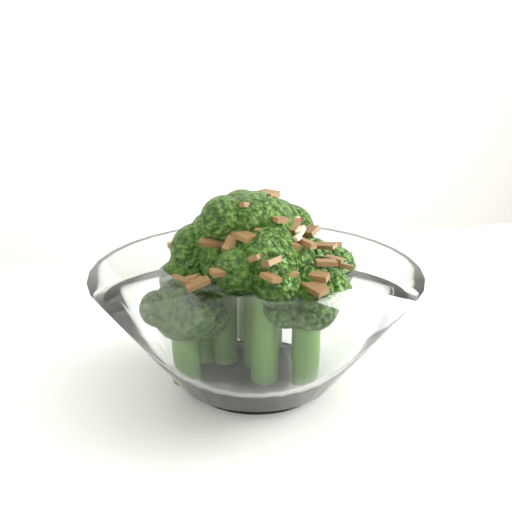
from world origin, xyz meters
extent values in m
cube|color=white|center=(0.09, 0.05, 0.73)|extent=(1.24, 0.86, 0.04)
cylinder|color=white|center=(0.03, 0.14, 0.75)|extent=(0.09, 0.09, 0.01)
cylinder|color=#305A18|center=(-0.01, 0.16, 0.79)|extent=(0.02, 0.02, 0.06)
sphere|color=#2D5910|center=(-0.01, 0.16, 0.83)|extent=(0.05, 0.05, 0.05)
cylinder|color=#305A18|center=(0.07, 0.17, 0.78)|extent=(0.02, 0.02, 0.04)
sphere|color=#2D5910|center=(0.07, 0.17, 0.82)|extent=(0.04, 0.04, 0.04)
cylinder|color=#305A18|center=(0.03, 0.11, 0.80)|extent=(0.02, 0.02, 0.08)
sphere|color=#2D5910|center=(0.03, 0.11, 0.85)|extent=(0.05, 0.05, 0.05)
cylinder|color=#305A18|center=(0.05, 0.10, 0.79)|extent=(0.02, 0.02, 0.05)
sphere|color=#2D5910|center=(0.05, 0.10, 0.83)|extent=(0.05, 0.05, 0.05)
cylinder|color=#305A18|center=(0.03, 0.14, 0.81)|extent=(0.02, 0.02, 0.09)
sphere|color=#2D5910|center=(0.03, 0.14, 0.87)|extent=(0.05, 0.05, 0.05)
cylinder|color=#305A18|center=(0.01, 0.15, 0.80)|extent=(0.02, 0.02, 0.08)
sphere|color=#2D5910|center=(0.01, 0.15, 0.85)|extent=(0.05, 0.05, 0.05)
cylinder|color=#305A18|center=(0.03, 0.19, 0.79)|extent=(0.02, 0.02, 0.05)
sphere|color=#2D5910|center=(0.03, 0.19, 0.82)|extent=(0.04, 0.04, 0.04)
cylinder|color=#305A18|center=(0.06, 0.14, 0.79)|extent=(0.02, 0.02, 0.06)
sphere|color=#2D5910|center=(0.06, 0.14, 0.84)|extent=(0.05, 0.05, 0.05)
cylinder|color=#305A18|center=(0.04, 0.16, 0.80)|extent=(0.02, 0.02, 0.08)
sphere|color=#2D5910|center=(0.04, 0.16, 0.86)|extent=(0.05, 0.05, 0.05)
cylinder|color=#305A18|center=(-0.03, 0.13, 0.78)|extent=(0.02, 0.02, 0.04)
sphere|color=#2D5910|center=(-0.03, 0.13, 0.82)|extent=(0.04, 0.04, 0.04)
cube|color=brown|center=(0.08, 0.12, 0.85)|extent=(0.01, 0.01, 0.00)
cube|color=brown|center=(0.05, 0.18, 0.86)|extent=(0.02, 0.01, 0.01)
cube|color=brown|center=(0.01, 0.15, 0.87)|extent=(0.02, 0.02, 0.01)
cube|color=brown|center=(0.05, 0.11, 0.86)|extent=(0.01, 0.02, 0.01)
cube|color=brown|center=(0.04, 0.14, 0.89)|extent=(0.02, 0.02, 0.01)
cube|color=brown|center=(0.03, 0.10, 0.86)|extent=(0.01, 0.01, 0.01)
cube|color=brown|center=(0.06, 0.15, 0.86)|extent=(0.02, 0.01, 0.01)
cube|color=brown|center=(-0.02, 0.18, 0.84)|extent=(0.01, 0.01, 0.01)
cube|color=brown|center=(-0.02, 0.10, 0.85)|extent=(0.01, 0.02, 0.01)
cube|color=brown|center=(0.06, 0.18, 0.85)|extent=(0.02, 0.01, 0.01)
cube|color=brown|center=(0.03, 0.10, 0.86)|extent=(0.02, 0.01, 0.01)
cube|color=brown|center=(0.03, 0.09, 0.86)|extent=(0.02, 0.01, 0.01)
cube|color=brown|center=(0.06, 0.09, 0.85)|extent=(0.01, 0.01, 0.01)
cube|color=brown|center=(-0.02, 0.19, 0.85)|extent=(0.02, 0.02, 0.01)
cube|color=brown|center=(0.01, 0.11, 0.87)|extent=(0.01, 0.02, 0.00)
cube|color=brown|center=(0.07, 0.12, 0.86)|extent=(0.02, 0.02, 0.01)
cube|color=brown|center=(0.02, 0.10, 0.86)|extent=(0.01, 0.01, 0.01)
cube|color=brown|center=(0.04, 0.12, 0.88)|extent=(0.01, 0.02, 0.00)
cube|color=brown|center=(0.05, 0.13, 0.87)|extent=(0.01, 0.02, 0.01)
cube|color=brown|center=(0.06, 0.15, 0.87)|extent=(0.01, 0.01, 0.01)
cube|color=brown|center=(0.05, 0.19, 0.85)|extent=(0.02, 0.02, 0.01)
cube|color=brown|center=(-0.03, 0.11, 0.85)|extent=(0.01, 0.01, 0.01)
cube|color=brown|center=(0.05, 0.08, 0.84)|extent=(0.02, 0.02, 0.01)
cube|color=brown|center=(0.04, 0.09, 0.85)|extent=(0.01, 0.02, 0.01)
cube|color=brown|center=(0.01, 0.12, 0.87)|extent=(0.01, 0.02, 0.01)
cube|color=brown|center=(0.03, 0.15, 0.88)|extent=(0.02, 0.01, 0.01)
cube|color=brown|center=(0.08, 0.12, 0.84)|extent=(0.01, 0.01, 0.01)
cube|color=brown|center=(0.08, 0.17, 0.84)|extent=(0.02, 0.02, 0.01)
cube|color=brown|center=(0.03, 0.12, 0.87)|extent=(0.01, 0.01, 0.01)
cube|color=brown|center=(0.06, 0.13, 0.87)|extent=(0.02, 0.02, 0.01)
cube|color=brown|center=(-0.02, 0.10, 0.85)|extent=(0.02, 0.01, 0.01)
cube|color=brown|center=(0.01, 0.16, 0.87)|extent=(0.02, 0.02, 0.01)
cube|color=brown|center=(-0.01, 0.13, 0.86)|extent=(0.02, 0.01, 0.01)
cube|color=brown|center=(0.03, 0.13, 0.88)|extent=(0.02, 0.01, 0.01)
cube|color=brown|center=(0.09, 0.15, 0.84)|extent=(0.02, 0.01, 0.01)
cube|color=brown|center=(0.00, 0.19, 0.85)|extent=(0.02, 0.01, 0.01)
cube|color=brown|center=(0.02, 0.13, 0.89)|extent=(0.01, 0.01, 0.01)
cube|color=brown|center=(0.00, 0.16, 0.86)|extent=(0.01, 0.01, 0.01)
cube|color=brown|center=(0.09, 0.14, 0.84)|extent=(0.01, 0.01, 0.01)
cube|color=brown|center=(0.07, 0.17, 0.85)|extent=(0.02, 0.01, 0.01)
cube|color=brown|center=(0.04, 0.11, 0.86)|extent=(0.01, 0.02, 0.01)
cube|color=brown|center=(-0.01, 0.19, 0.84)|extent=(0.01, 0.01, 0.01)
cube|color=brown|center=(-0.01, 0.16, 0.86)|extent=(0.02, 0.01, 0.01)
cube|color=brown|center=(0.02, 0.08, 0.85)|extent=(0.01, 0.01, 0.01)
cube|color=brown|center=(0.00, 0.15, 0.87)|extent=(0.01, 0.02, 0.01)
cube|color=brown|center=(0.00, 0.12, 0.87)|extent=(0.01, 0.01, 0.01)
cube|color=brown|center=(-0.02, 0.11, 0.85)|extent=(0.01, 0.01, 0.01)
cube|color=brown|center=(-0.02, 0.18, 0.84)|extent=(0.01, 0.02, 0.01)
cube|color=brown|center=(0.06, 0.10, 0.85)|extent=(0.01, 0.01, 0.00)
cube|color=brown|center=(-0.01, 0.10, 0.85)|extent=(0.01, 0.01, 0.01)
cube|color=brown|center=(0.05, 0.20, 0.85)|extent=(0.01, 0.02, 0.01)
cube|color=brown|center=(-0.02, 0.18, 0.84)|extent=(0.01, 0.02, 0.01)
cube|color=brown|center=(0.02, 0.20, 0.85)|extent=(0.02, 0.01, 0.00)
cube|color=brown|center=(-0.01, 0.15, 0.86)|extent=(0.02, 0.01, 0.01)
cube|color=beige|center=(0.04, 0.16, 0.88)|extent=(0.01, 0.01, 0.01)
cube|color=beige|center=(0.04, 0.15, 0.88)|extent=(0.01, 0.01, 0.00)
cube|color=beige|center=(0.03, 0.14, 0.89)|extent=(0.01, 0.01, 0.01)
cube|color=beige|center=(0.00, 0.17, 0.86)|extent=(0.01, 0.01, 0.01)
cube|color=beige|center=(0.00, 0.18, 0.85)|extent=(0.01, 0.01, 0.00)
cube|color=beige|center=(0.04, 0.19, 0.86)|extent=(0.01, 0.01, 0.00)
cube|color=beige|center=(0.00, 0.11, 0.86)|extent=(0.01, 0.01, 0.00)
cube|color=beige|center=(-0.02, 0.15, 0.86)|extent=(0.01, 0.01, 0.01)
cube|color=beige|center=(0.02, 0.13, 0.89)|extent=(0.01, 0.01, 0.01)
cube|color=beige|center=(0.01, 0.17, 0.87)|extent=(0.01, 0.01, 0.00)
cube|color=beige|center=(0.06, 0.15, 0.87)|extent=(0.01, 0.01, 0.00)
cube|color=beige|center=(0.05, 0.12, 0.87)|extent=(0.01, 0.01, 0.01)
cube|color=beige|center=(0.05, 0.12, 0.87)|extent=(0.01, 0.01, 0.01)
cube|color=beige|center=(0.01, 0.17, 0.86)|extent=(0.01, 0.01, 0.01)
cube|color=beige|center=(0.05, 0.11, 0.87)|extent=(0.01, 0.01, 0.01)
cube|color=beige|center=(0.07, 0.14, 0.86)|extent=(0.01, 0.01, 0.00)
cube|color=beige|center=(0.01, 0.17, 0.87)|extent=(0.00, 0.00, 0.00)
cube|color=beige|center=(0.04, 0.17, 0.87)|extent=(0.01, 0.01, 0.01)
cube|color=beige|center=(0.01, 0.14, 0.88)|extent=(0.01, 0.01, 0.00)
cube|color=beige|center=(0.02, 0.20, 0.85)|extent=(0.01, 0.01, 0.00)
cube|color=beige|center=(-0.02, 0.17, 0.85)|extent=(0.01, 0.01, 0.01)
cube|color=beige|center=(-0.01, 0.14, 0.87)|extent=(0.01, 0.01, 0.00)
camera|label=1|loc=(-0.08, -0.31, 1.01)|focal=50.00mm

